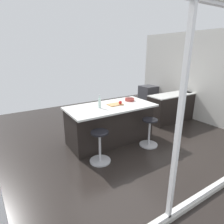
# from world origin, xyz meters

# --- Properties ---
(ground_plane) EXTENTS (7.72, 7.72, 0.00)m
(ground_plane) POSITION_xyz_m (0.00, 0.00, 0.00)
(ground_plane) COLOR black
(interior_partition_left) EXTENTS (0.12, 4.89, 2.81)m
(interior_partition_left) POSITION_xyz_m (-2.97, 0.00, 1.41)
(interior_partition_left) COLOR beige
(interior_partition_left) RESTS_ON ground_plane
(sink_cabinet) EXTENTS (2.60, 0.60, 1.17)m
(sink_cabinet) POSITION_xyz_m (-2.62, -0.23, 0.45)
(sink_cabinet) COLOR black
(sink_cabinet) RESTS_ON ground_plane
(oven_range) EXTENTS (0.60, 0.61, 0.86)m
(oven_range) POSITION_xyz_m (-2.62, -1.87, 0.43)
(oven_range) COLOR #38383D
(oven_range) RESTS_ON ground_plane
(kitchen_island) EXTENTS (2.14, 1.07, 0.95)m
(kitchen_island) POSITION_xyz_m (0.34, -0.02, 0.48)
(kitchen_island) COLOR black
(kitchen_island) RESTS_ON ground_plane
(stool_by_window) EXTENTS (0.44, 0.44, 0.68)m
(stool_by_window) POSITION_xyz_m (-0.33, 0.69, 0.32)
(stool_by_window) COLOR #B7B7BC
(stool_by_window) RESTS_ON ground_plane
(stool_middle) EXTENTS (0.44, 0.44, 0.68)m
(stool_middle) POSITION_xyz_m (1.02, 0.69, 0.32)
(stool_middle) COLOR #B7B7BC
(stool_middle) RESTS_ON ground_plane
(cutting_board) EXTENTS (0.36, 0.24, 0.02)m
(cutting_board) POSITION_xyz_m (0.20, 0.01, 0.96)
(cutting_board) COLOR tan
(cutting_board) RESTS_ON kitchen_island
(apple_red) EXTENTS (0.08, 0.08, 0.08)m
(apple_red) POSITION_xyz_m (0.10, 0.07, 1.01)
(apple_red) COLOR red
(apple_red) RESTS_ON cutting_board
(water_bottle) EXTENTS (0.06, 0.06, 0.31)m
(water_bottle) POSITION_xyz_m (0.65, 0.03, 1.07)
(water_bottle) COLOR silver
(water_bottle) RESTS_ON kitchen_island
(fruit_bowl) EXTENTS (0.25, 0.25, 0.07)m
(fruit_bowl) POSITION_xyz_m (-0.34, -0.13, 0.99)
(fruit_bowl) COLOR #993833
(fruit_bowl) RESTS_ON kitchen_island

